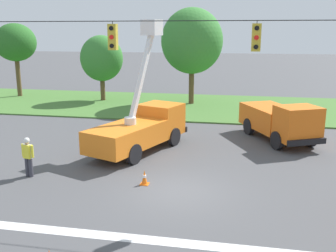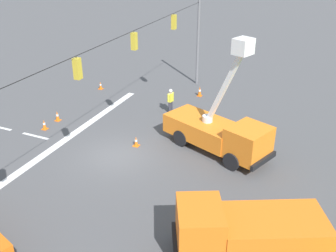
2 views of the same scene
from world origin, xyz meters
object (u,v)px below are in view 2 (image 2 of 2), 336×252
at_px(utility_truck_support_far, 245,231).
at_px(traffic_cone_mid_right, 44,125).
at_px(road_worker, 171,99).
at_px(traffic_cone_near_bucket, 136,141).
at_px(traffic_cone_lane_edge_b, 57,116).
at_px(traffic_cone_mid_left, 200,91).
at_px(traffic_cone_foreground_left, 101,85).
at_px(utility_truck_bucket_lift, 220,131).

relative_size(utility_truck_support_far, traffic_cone_mid_right, 9.30).
distance_m(road_worker, traffic_cone_near_bucket, 5.26).
bearing_deg(traffic_cone_lane_edge_b, traffic_cone_mid_left, 138.08).
relative_size(utility_truck_support_far, traffic_cone_foreground_left, 9.97).
xyz_separation_m(utility_truck_bucket_lift, traffic_cone_foreground_left, (-5.79, -11.80, -1.03)).
xyz_separation_m(utility_truck_bucket_lift, traffic_cone_near_bucket, (1.34, -4.72, -1.03)).
bearing_deg(traffic_cone_mid_right, road_worker, 131.62).
height_order(utility_truck_bucket_lift, road_worker, utility_truck_bucket_lift).
bearing_deg(traffic_cone_foreground_left, road_worker, 74.74).
bearing_deg(utility_truck_bucket_lift, road_worker, -129.05).
xyz_separation_m(utility_truck_bucket_lift, traffic_cone_lane_edge_b, (0.43, -11.21, -0.98)).
distance_m(utility_truck_support_far, traffic_cone_mid_right, 15.53).
distance_m(utility_truck_bucket_lift, traffic_cone_lane_edge_b, 11.26).
relative_size(traffic_cone_foreground_left, traffic_cone_mid_left, 0.79).
relative_size(utility_truck_bucket_lift, traffic_cone_foreground_left, 11.05).
bearing_deg(traffic_cone_lane_edge_b, traffic_cone_mid_right, 1.86).
height_order(traffic_cone_foreground_left, traffic_cone_lane_edge_b, traffic_cone_lane_edge_b).
bearing_deg(road_worker, traffic_cone_mid_right, -48.38).
xyz_separation_m(traffic_cone_mid_right, traffic_cone_lane_edge_b, (-1.38, -0.04, 0.02)).
xyz_separation_m(road_worker, traffic_cone_foreground_left, (-1.92, -7.03, -0.70)).
bearing_deg(traffic_cone_near_bucket, traffic_cone_mid_right, -85.86).
relative_size(utility_truck_support_far, traffic_cone_mid_left, 7.92).
distance_m(traffic_cone_foreground_left, traffic_cone_mid_right, 7.62).
xyz_separation_m(traffic_cone_mid_right, traffic_cone_near_bucket, (-0.47, 6.44, -0.03)).
xyz_separation_m(utility_truck_support_far, road_worker, (-11.25, -8.07, -0.21)).
bearing_deg(traffic_cone_mid_left, utility_truck_support_far, 25.85).
relative_size(traffic_cone_mid_right, traffic_cone_near_bucket, 1.07).
bearing_deg(traffic_cone_mid_left, road_worker, -12.01).
distance_m(utility_truck_support_far, traffic_cone_lane_edge_b, 16.11).
distance_m(utility_truck_support_far, road_worker, 13.85).
xyz_separation_m(utility_truck_support_far, traffic_cone_lane_edge_b, (-6.95, -14.51, -0.86)).
bearing_deg(utility_truck_support_far, traffic_cone_lane_edge_b, -115.60).
height_order(road_worker, traffic_cone_mid_right, road_worker).
bearing_deg(traffic_cone_lane_edge_b, traffic_cone_foreground_left, -174.55).
bearing_deg(traffic_cone_mid_left, traffic_cone_near_bucket, -4.77).
bearing_deg(traffic_cone_mid_left, traffic_cone_lane_edge_b, -41.92).
height_order(utility_truck_bucket_lift, traffic_cone_mid_left, utility_truck_bucket_lift).
bearing_deg(traffic_cone_foreground_left, utility_truck_bucket_lift, 63.88).
height_order(utility_truck_bucket_lift, utility_truck_support_far, utility_truck_bucket_lift).
height_order(road_worker, traffic_cone_foreground_left, road_worker).
xyz_separation_m(utility_truck_support_far, traffic_cone_mid_left, (-15.01, -7.27, -0.82)).
height_order(traffic_cone_mid_left, traffic_cone_mid_right, traffic_cone_mid_left).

